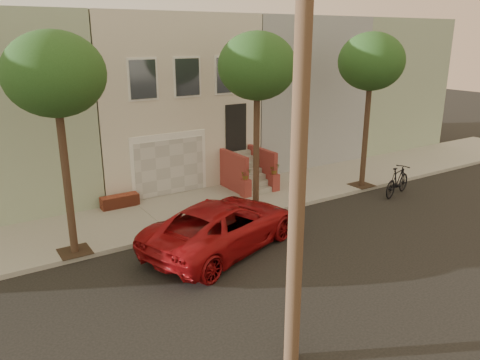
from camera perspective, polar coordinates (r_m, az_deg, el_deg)
ground at (r=13.90m, az=7.70°, el=-9.78°), size 90.00×90.00×0.00m
sidewalk at (r=17.92m, az=-3.35°, el=-3.07°), size 40.00×3.70×0.15m
house_row at (r=22.26m, az=-11.02°, el=10.09°), size 33.10×11.70×7.00m
tree_left at (r=13.56m, az=-21.65°, el=11.73°), size 2.70×2.57×6.30m
tree_mid at (r=16.14m, az=2.11°, el=13.57°), size 2.70×2.57×6.30m
tree_right at (r=19.79m, az=15.73°, el=13.63°), size 2.70×2.57×6.30m
pickup_truck at (r=14.29m, az=-2.08°, el=-5.54°), size 5.95×4.18×1.51m
motorcycle at (r=20.10m, az=18.66°, el=-0.09°), size 2.13×1.12×1.23m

